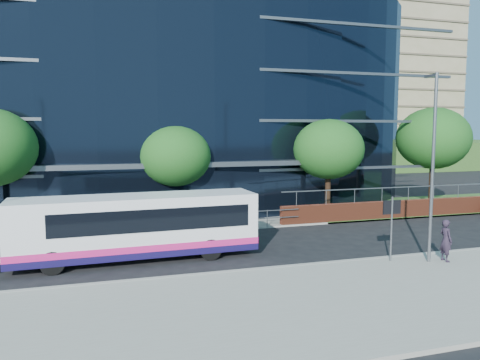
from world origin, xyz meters
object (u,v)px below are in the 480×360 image
object	(u,v)px
tree_far_b	(175,156)
tree_dist_f	(421,141)
tree_dist_e	(333,139)
street_sign	(392,215)
city_bus	(139,226)
tree_far_d	(433,138)
streetlight_east	(433,162)
pedestrian	(446,240)
tree_far_c	(329,149)

from	to	relation	value
tree_far_b	tree_dist_f	distance (m)	53.90
tree_dist_e	street_sign	bearing A→B (deg)	-115.12
city_bus	street_sign	bearing A→B (deg)	-22.45
street_sign	tree_far_d	bearing A→B (deg)	45.22
tree_far_d	tree_far_b	bearing A→B (deg)	-178.49
tree_dist_f	city_bus	size ratio (longest dim) A/B	0.56
tree_dist_f	streetlight_east	world-z (taller)	streetlight_east
streetlight_east	city_bus	world-z (taller)	streetlight_east
tree_dist_e	pedestrian	size ratio (longest dim) A/B	3.57
streetlight_east	pedestrian	xyz separation A→B (m)	(0.74, -0.15, -3.38)
tree_far_b	pedestrian	size ratio (longest dim) A/B	3.31
tree_far_b	tree_far_d	bearing A→B (deg)	1.51
street_sign	tree_far_d	xyz separation A→B (m)	(11.50, 11.59, 3.04)
tree_far_c	streetlight_east	distance (m)	11.22
pedestrian	tree_dist_f	bearing A→B (deg)	-35.45
tree_far_d	city_bus	xyz separation A→B (m)	(-21.84, -7.71, -3.65)
tree_far_c	tree_far_d	bearing A→B (deg)	6.34
street_sign	tree_far_c	world-z (taller)	tree_far_c
tree_far_c	tree_dist_f	distance (m)	46.67
tree_far_c	tree_far_b	bearing A→B (deg)	177.14
streetlight_east	tree_far_b	bearing A→B (deg)	127.63
tree_far_c	city_bus	distance (m)	14.79
tree_dist_e	streetlight_east	bearing A→B (deg)	-113.11
streetlight_east	tree_far_d	bearing A→B (deg)	50.60
street_sign	tree_far_b	bearing A→B (deg)	124.08
tree_far_c	streetlight_east	size ratio (longest dim) A/B	0.81
tree_far_d	tree_dist_f	bearing A→B (deg)	53.13
street_sign	tree_far_c	bearing A→B (deg)	76.71
tree_far_b	tree_dist_e	bearing A→B (deg)	48.48
tree_far_d	pedestrian	size ratio (longest dim) A/B	4.07
tree_far_c	streetlight_east	world-z (taller)	streetlight_east
tree_far_c	pedestrian	bearing A→B (deg)	-91.34
city_bus	pedestrian	distance (m)	13.40
tree_far_b	tree_far_d	xyz separation A→B (m)	(19.00, 0.50, 0.98)
city_bus	pedestrian	xyz separation A→B (m)	(12.57, -4.61, -0.47)
city_bus	streetlight_east	bearing A→B (deg)	-22.56
tree_far_b	streetlight_east	size ratio (longest dim) A/B	0.76
tree_far_b	tree_far_c	bearing A→B (deg)	-2.86
streetlight_east	tree_far_c	bearing A→B (deg)	84.89
tree_far_c	tree_dist_f	xyz separation A→B (m)	(33.00, 33.00, -0.33)
tree_far_b	tree_far_d	world-z (taller)	tree_far_d
tree_dist_f	pedestrian	size ratio (longest dim) A/B	3.31
tree_dist_e	tree_dist_f	bearing A→B (deg)	7.13
tree_far_c	tree_dist_e	world-z (taller)	same
tree_far_c	tree_dist_e	size ratio (longest dim) A/B	1.00
street_sign	city_bus	bearing A→B (deg)	159.45
city_bus	pedestrian	world-z (taller)	city_bus
city_bus	tree_dist_e	bearing A→B (deg)	49.75
tree_far_b	pedestrian	xyz separation A→B (m)	(9.74, -11.83, -3.15)
street_sign	tree_dist_e	size ratio (longest dim) A/B	0.43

